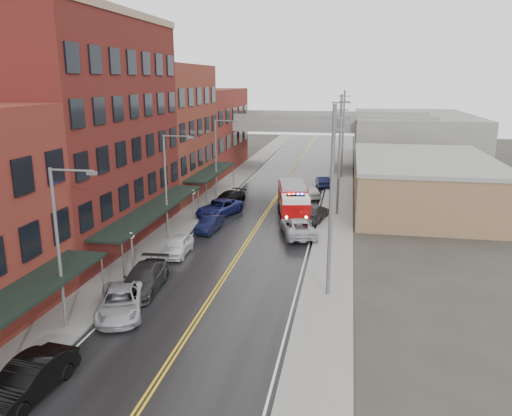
{
  "coord_description": "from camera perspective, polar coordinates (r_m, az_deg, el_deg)",
  "views": [
    {
      "loc": [
        8.13,
        -14.67,
        13.33
      ],
      "look_at": [
        0.74,
        24.74,
        3.0
      ],
      "focal_mm": 35.0,
      "sensor_mm": 36.0,
      "label": 1
    }
  ],
  "objects": [
    {
      "name": "awning_2",
      "position": [
        58.26,
        -5.11,
        4.16
      ],
      "size": [
        2.6,
        13.0,
        3.09
      ],
      "color": "black",
      "rests_on": "ground"
    },
    {
      "name": "parked_car_right_2",
      "position": [
        58.17,
        6.25,
        1.84
      ],
      "size": [
        3.03,
        4.57,
        1.45
      ],
      "primitive_type": "imported",
      "rotation": [
        0.0,
        0.0,
        3.48
      ],
      "color": "silver",
      "rests_on": "ground"
    },
    {
      "name": "utility_pole_0",
      "position": [
        30.5,
        8.59,
        0.97
      ],
      "size": [
        1.8,
        0.24,
        12.0
      ],
      "color": "#59595B",
      "rests_on": "ground"
    },
    {
      "name": "parked_car_right_0",
      "position": [
        43.87,
        4.79,
        -2.18
      ],
      "size": [
        4.14,
        6.35,
        1.62
      ],
      "primitive_type": "imported",
      "rotation": [
        0.0,
        0.0,
        3.41
      ],
      "color": "#A4A5AC",
      "rests_on": "ground"
    },
    {
      "name": "parked_car_right_1",
      "position": [
        48.87,
        6.58,
        -0.52
      ],
      "size": [
        3.21,
        5.79,
        1.59
      ],
      "primitive_type": "imported",
      "rotation": [
        0.0,
        0.0,
        2.95
      ],
      "color": "#2C2B2E",
      "rests_on": "ground"
    },
    {
      "name": "awning_1",
      "position": [
        42.07,
        -11.53,
        -0.08
      ],
      "size": [
        2.6,
        18.0,
        3.09
      ],
      "color": "black",
      "rests_on": "ground"
    },
    {
      "name": "globe_lamp_1",
      "position": [
        35.68,
        -14.03,
        -3.99
      ],
      "size": [
        0.44,
        0.44,
        3.12
      ],
      "color": "#59595B",
      "rests_on": "ground"
    },
    {
      "name": "utility_pole_2",
      "position": [
        70.03,
        9.92,
        8.48
      ],
      "size": [
        1.8,
        0.24,
        12.0
      ],
      "color": "#59595B",
      "rests_on": "ground"
    },
    {
      "name": "curb_left",
      "position": [
        48.59,
        -6.27,
        -1.47
      ],
      "size": [
        0.3,
        160.0,
        0.15
      ],
      "primitive_type": "cube",
      "color": "gray",
      "rests_on": "ground"
    },
    {
      "name": "sidewalk_left",
      "position": [
        49.08,
        -8.12,
        -1.37
      ],
      "size": [
        3.0,
        160.0,
        0.15
      ],
      "primitive_type": "cube",
      "color": "slate",
      "rests_on": "ground"
    },
    {
      "name": "overpass",
      "position": [
        77.45,
        4.61,
        8.96
      ],
      "size": [
        40.0,
        10.0,
        7.5
      ],
      "color": "slate",
      "rests_on": "ground"
    },
    {
      "name": "parked_car_left_3",
      "position": [
        33.51,
        -12.7,
        -7.87
      ],
      "size": [
        2.71,
        5.75,
        1.62
      ],
      "primitive_type": "imported",
      "rotation": [
        0.0,
        0.0,
        0.08
      ],
      "color": "black",
      "rests_on": "ground"
    },
    {
      "name": "curb_right",
      "position": [
        46.66,
        7.14,
        -2.17
      ],
      "size": [
        0.3,
        160.0,
        0.15
      ],
      "primitive_type": "cube",
      "color": "gray",
      "rests_on": "ground"
    },
    {
      "name": "utility_pole_1",
      "position": [
        50.17,
        9.51,
        6.2
      ],
      "size": [
        1.8,
        0.24,
        12.0
      ],
      "color": "#59595B",
      "rests_on": "ground"
    },
    {
      "name": "right_far_block",
      "position": [
        85.75,
        17.32,
        7.56
      ],
      "size": [
        18.0,
        30.0,
        8.0
      ],
      "primitive_type": "cube",
      "color": "slate",
      "rests_on": "ground"
    },
    {
      "name": "fire_truck",
      "position": [
        50.14,
        4.27,
        0.99
      ],
      "size": [
        4.67,
        8.95,
        3.14
      ],
      "rotation": [
        0.0,
        0.0,
        0.19
      ],
      "color": "#900607",
      "rests_on": "ground"
    },
    {
      "name": "street_lamp_2",
      "position": [
        57.19,
        -4.39,
        6.22
      ],
      "size": [
        2.64,
        0.22,
        9.0
      ],
      "color": "#59595B",
      "rests_on": "ground"
    },
    {
      "name": "parked_car_right_3",
      "position": [
        64.43,
        7.64,
        3.02
      ],
      "size": [
        2.21,
        4.47,
        1.41
      ],
      "primitive_type": "imported",
      "rotation": [
        0.0,
        0.0,
        3.32
      ],
      "color": "#0E1233",
      "rests_on": "ground"
    },
    {
      "name": "street_lamp_0",
      "position": [
        28.21,
        -21.34,
        -3.36
      ],
      "size": [
        2.64,
        0.22,
        9.0
      ],
      "color": "#59595B",
      "rests_on": "ground"
    },
    {
      "name": "street_lamp_1",
      "position": [
        42.16,
        -9.98,
        3.09
      ],
      "size": [
        2.64,
        0.22,
        9.0
      ],
      "color": "#59595B",
      "rests_on": "ground"
    },
    {
      "name": "brick_building_c",
      "position": [
        59.47,
        -10.67,
        8.58
      ],
      "size": [
        9.0,
        15.0,
        15.0
      ],
      "primitive_type": "cube",
      "color": "maroon",
      "rests_on": "ground"
    },
    {
      "name": "sidewalk_right",
      "position": [
        46.6,
        9.17,
        -2.27
      ],
      "size": [
        3.0,
        160.0,
        0.15
      ],
      "primitive_type": "cube",
      "color": "slate",
      "rests_on": "ground"
    },
    {
      "name": "parked_car_left_5",
      "position": [
        45.39,
        -5.34,
        -1.78
      ],
      "size": [
        1.78,
        4.33,
        1.39
      ],
      "primitive_type": "imported",
      "rotation": [
        0.0,
        0.0,
        -0.07
      ],
      "color": "black",
      "rests_on": "ground"
    },
    {
      "name": "tan_building",
      "position": [
        56.29,
        18.47,
        2.6
      ],
      "size": [
        14.0,
        22.0,
        5.0
      ],
      "primitive_type": "cube",
      "color": "#8D6F4B",
      "rests_on": "ground"
    },
    {
      "name": "globe_lamp_2",
      "position": [
        48.25,
        -7.2,
        1.13
      ],
      "size": [
        0.44,
        0.44,
        3.12
      ],
      "color": "#59595B",
      "rests_on": "ground"
    },
    {
      "name": "parked_car_left_2",
      "position": [
        30.64,
        -15.25,
        -10.34
      ],
      "size": [
        4.16,
        5.93,
        1.5
      ],
      "primitive_type": "imported",
      "rotation": [
        0.0,
        0.0,
        0.34
      ],
      "color": "#9C9DA4",
      "rests_on": "ground"
    },
    {
      "name": "awning_0",
      "position": [
        26.45,
        -27.24,
        -10.28
      ],
      "size": [
        2.6,
        16.0,
        3.09
      ],
      "color": "black",
      "rests_on": "ground"
    },
    {
      "name": "parked_car_left_4",
      "position": [
        39.64,
        -8.95,
        -4.26
      ],
      "size": [
        1.9,
        4.39,
        1.47
      ],
      "primitive_type": "imported",
      "rotation": [
        0.0,
        0.0,
        0.04
      ],
      "color": "silver",
      "rests_on": "ground"
    },
    {
      "name": "road",
      "position": [
        47.32,
        0.3,
        -1.9
      ],
      "size": [
        11.0,
        160.0,
        0.02
      ],
      "primitive_type": "cube",
      "color": "black",
      "rests_on": "ground"
    },
    {
      "name": "parked_car_left_6",
      "position": [
        50.43,
        -4.22,
        0.02
      ],
      "size": [
        4.42,
        6.3,
        1.6
      ],
      "primitive_type": "imported",
      "rotation": [
        0.0,
        0.0,
        -0.34
      ],
      "color": "navy",
      "rests_on": "ground"
    },
    {
      "name": "brick_building_far",
      "position": [
        76.12,
        -5.85,
        8.85
      ],
      "size": [
        9.0,
        20.0,
        12.0
      ],
      "primitive_type": "cube",
      "color": "maroon",
      "rests_on": "ground"
    },
    {
      "name": "brick_building_b",
      "position": [
        43.56,
        -19.11,
        7.96
      ],
      "size": [
        9.0,
        20.0,
        18.0
      ],
      "primitive_type": "cube",
      "color": "#4D1914",
      "rests_on": "ground"
    },
    {
      "name": "parked_car_left_7",
      "position": [
        54.77,
        -3.18,
        1.12
      ],
      "size": [
        3.56,
        5.39,
        1.45
      ],
      "primitive_type": "imported",
      "rotation": [
        0.0,
        0.0,
        -0.33
      ],
      "color": "black",
      "rests_on": "ground"
    },
    {
      "name": "parked_car_left_1",
      "position": [
        24.75,
        -24.52,
        -17.37
      ],
      "size": [
        2.15,
        5.09,
        1.63
      ],
      "primitive_type": "imported",
      "rotation": [
        0.0,
        0.0,
        -0.09
      ],
      "color": "black",
      "rests_on": "ground"
    }
  ]
}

